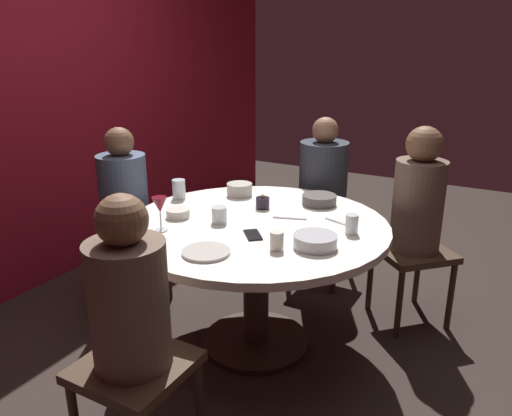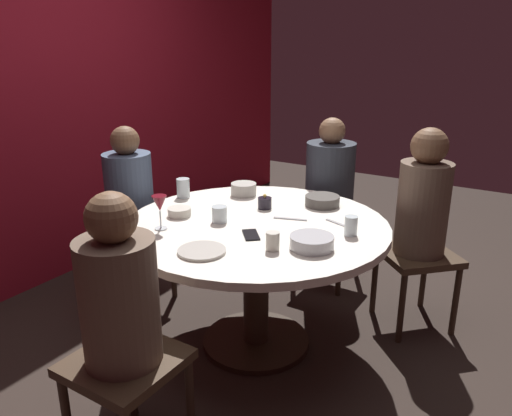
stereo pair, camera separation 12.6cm
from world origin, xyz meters
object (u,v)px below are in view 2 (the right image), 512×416
at_px(seated_diner_back, 130,198).
at_px(bowl_sauce_side, 244,189).
at_px(candle_holder, 265,203).
at_px(dinner_plate, 202,251).
at_px(wine_glass, 160,205).
at_px(cup_by_right_diner, 273,241).
at_px(cup_by_left_diner, 219,214).
at_px(bowl_salad_center, 179,212).
at_px(cup_near_candle, 183,188).
at_px(seated_diner_front_right, 423,209).
at_px(seated_diner_right, 330,184).
at_px(dining_table, 256,248).
at_px(bowl_small_white, 322,201).
at_px(cell_phone, 251,235).
at_px(cup_center_front, 351,226).
at_px(seated_diner_left, 120,304).
at_px(bowl_serving_large, 312,242).

xyz_separation_m(seated_diner_back, bowl_sauce_side, (0.38, -0.60, 0.06)).
relative_size(candle_holder, dinner_plate, 0.39).
bearing_deg(wine_glass, dinner_plate, -109.04).
distance_m(bowl_sauce_side, cup_by_right_diner, 0.87).
bearing_deg(cup_by_left_diner, bowl_salad_center, 98.84).
height_order(bowl_salad_center, cup_near_candle, cup_near_candle).
bearing_deg(bowl_salad_center, seated_diner_front_right, -53.26).
bearing_deg(seated_diner_right, dining_table, 0.00).
bearing_deg(bowl_small_white, cup_near_candle, 110.84).
distance_m(seated_diner_right, candle_holder, 0.72).
xyz_separation_m(cell_phone, cup_by_left_diner, (0.08, 0.24, 0.04)).
distance_m(dining_table, seated_diner_back, 0.93).
xyz_separation_m(seated_diner_back, seated_diner_right, (0.94, -0.92, 0.01)).
relative_size(bowl_small_white, cup_by_left_diner, 2.32).
distance_m(wine_glass, cup_center_front, 0.95).
bearing_deg(cell_phone, wine_glass, -20.64).
xyz_separation_m(seated_diner_left, cup_near_candle, (1.10, 0.61, 0.08)).
relative_size(cell_phone, cup_by_left_diner, 1.64).
bearing_deg(seated_diner_back, seated_diner_left, -45.94).
bearing_deg(dinner_plate, cup_by_right_diner, -52.52).
bearing_deg(seated_diner_front_right, wine_glass, -0.61).
bearing_deg(bowl_sauce_side, seated_diner_front_right, -73.14).
height_order(dining_table, bowl_serving_large, bowl_serving_large).
bearing_deg(bowl_small_white, cell_phone, 171.17).
distance_m(dinner_plate, cup_near_candle, 0.86).
bearing_deg(seated_diner_back, cup_near_candle, 25.14).
relative_size(seated_diner_front_right, candle_holder, 13.95).
relative_size(dinner_plate, cup_by_left_diner, 2.57).
relative_size(seated_diner_front_right, cup_by_left_diner, 14.02).
xyz_separation_m(dining_table, seated_diner_right, (0.94, 0.00, 0.13)).
relative_size(dinner_plate, bowl_sauce_side, 1.40).
distance_m(seated_diner_left, cup_center_front, 1.16).
distance_m(cell_phone, cup_near_candle, 0.76).
relative_size(seated_diner_back, seated_diner_front_right, 0.97).
bearing_deg(cup_near_candle, bowl_small_white, -69.16).
relative_size(dining_table, bowl_small_white, 7.03).
relative_size(seated_diner_front_right, cup_near_candle, 10.33).
relative_size(seated_diner_left, candle_holder, 13.33).
height_order(bowl_serving_large, bowl_small_white, bowl_serving_large).
relative_size(seated_diner_right, cup_by_right_diner, 13.46).
bearing_deg(dining_table, bowl_salad_center, 107.83).
bearing_deg(cup_near_candle, bowl_serving_large, -106.54).
xyz_separation_m(wine_glass, bowl_small_white, (0.78, -0.53, -0.10)).
xyz_separation_m(seated_diner_left, seated_diner_front_right, (1.64, -0.68, 0.03)).
relative_size(bowl_serving_large, bowl_salad_center, 1.60).
bearing_deg(wine_glass, cup_center_front, -62.95).
relative_size(seated_diner_right, bowl_serving_large, 5.73).
xyz_separation_m(wine_glass, bowl_salad_center, (0.20, 0.05, -0.11)).
distance_m(seated_diner_left, cup_near_candle, 1.26).
bearing_deg(candle_holder, bowl_salad_center, 137.28).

